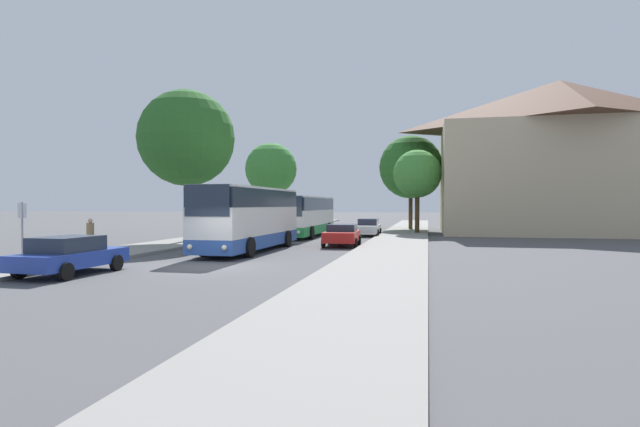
{
  "coord_description": "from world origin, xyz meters",
  "views": [
    {
      "loc": [
        8.99,
        -19.21,
        2.59
      ],
      "look_at": [
        1.39,
        15.78,
        1.95
      ],
      "focal_mm": 28.0,
      "sensor_mm": 36.0,
      "label": 1
    }
  ],
  "objects_px": {
    "tree_right_near": "(417,174)",
    "pedestrian_waiting_near": "(90,235)",
    "bus_middle": "(306,215)",
    "parked_car_right_near": "(342,234)",
    "parked_car_left_curb": "(70,255)",
    "bus_stop_sign": "(22,226)",
    "tree_left_near": "(187,138)",
    "bus_front": "(250,217)",
    "parked_car_right_far": "(368,227)",
    "tree_left_far": "(271,169)",
    "tree_right_mid": "(411,167)"
  },
  "relations": [
    {
      "from": "parked_car_right_far",
      "to": "tree_right_near",
      "type": "distance_m",
      "value": 6.71
    },
    {
      "from": "parked_car_right_far",
      "to": "tree_right_near",
      "type": "height_order",
      "value": "tree_right_near"
    },
    {
      "from": "bus_front",
      "to": "parked_car_right_near",
      "type": "xyz_separation_m",
      "value": [
        4.45,
        4.45,
        -1.15
      ]
    },
    {
      "from": "tree_right_near",
      "to": "pedestrian_waiting_near",
      "type": "bearing_deg",
      "value": -125.56
    },
    {
      "from": "tree_left_far",
      "to": "tree_right_near",
      "type": "bearing_deg",
      "value": -25.79
    },
    {
      "from": "pedestrian_waiting_near",
      "to": "tree_right_mid",
      "type": "distance_m",
      "value": 33.04
    },
    {
      "from": "tree_left_far",
      "to": "tree_left_near",
      "type": "bearing_deg",
      "value": -87.44
    },
    {
      "from": "bus_middle",
      "to": "parked_car_left_curb",
      "type": "relative_size",
      "value": 2.76
    },
    {
      "from": "parked_car_left_curb",
      "to": "parked_car_right_near",
      "type": "xyz_separation_m",
      "value": [
        7.66,
        14.69,
        -0.01
      ]
    },
    {
      "from": "bus_middle",
      "to": "parked_car_right_near",
      "type": "relative_size",
      "value": 2.8
    },
    {
      "from": "parked_car_right_near",
      "to": "tree_left_far",
      "type": "xyz_separation_m",
      "value": [
        -11.48,
        21.23,
        5.74
      ]
    },
    {
      "from": "tree_right_near",
      "to": "bus_middle",
      "type": "bearing_deg",
      "value": -151.99
    },
    {
      "from": "bus_front",
      "to": "parked_car_right_far",
      "type": "height_order",
      "value": "bus_front"
    },
    {
      "from": "bus_stop_sign",
      "to": "tree_left_near",
      "type": "relative_size",
      "value": 0.25
    },
    {
      "from": "parked_car_right_near",
      "to": "pedestrian_waiting_near",
      "type": "distance_m",
      "value": 14.27
    },
    {
      "from": "pedestrian_waiting_near",
      "to": "tree_left_far",
      "type": "bearing_deg",
      "value": -32.23
    },
    {
      "from": "bus_front",
      "to": "parked_car_right_near",
      "type": "height_order",
      "value": "bus_front"
    },
    {
      "from": "parked_car_left_curb",
      "to": "parked_car_right_near",
      "type": "distance_m",
      "value": 16.57
    },
    {
      "from": "pedestrian_waiting_near",
      "to": "tree_right_near",
      "type": "xyz_separation_m",
      "value": [
        15.79,
        22.08,
        4.23
      ]
    },
    {
      "from": "parked_car_right_far",
      "to": "bus_stop_sign",
      "type": "bearing_deg",
      "value": 63.13
    },
    {
      "from": "parked_car_right_near",
      "to": "tree_right_near",
      "type": "bearing_deg",
      "value": -110.53
    },
    {
      "from": "bus_front",
      "to": "parked_car_left_curb",
      "type": "xyz_separation_m",
      "value": [
        -3.21,
        -10.24,
        -1.13
      ]
    },
    {
      "from": "tree_left_far",
      "to": "tree_right_near",
      "type": "distance_m",
      "value": 17.58
    },
    {
      "from": "tree_right_near",
      "to": "tree_left_near",
      "type": "bearing_deg",
      "value": -137.59
    },
    {
      "from": "pedestrian_waiting_near",
      "to": "parked_car_right_far",
      "type": "bearing_deg",
      "value": -64.25
    },
    {
      "from": "tree_left_near",
      "to": "tree_right_near",
      "type": "xyz_separation_m",
      "value": [
        14.85,
        13.56,
        -1.76
      ]
    },
    {
      "from": "parked_car_right_near",
      "to": "tree_left_near",
      "type": "relative_size",
      "value": 0.43
    },
    {
      "from": "parked_car_left_curb",
      "to": "pedestrian_waiting_near",
      "type": "distance_m",
      "value": 7.3
    },
    {
      "from": "bus_front",
      "to": "parked_car_right_far",
      "type": "relative_size",
      "value": 2.31
    },
    {
      "from": "bus_middle",
      "to": "bus_stop_sign",
      "type": "distance_m",
      "value": 23.17
    },
    {
      "from": "parked_car_right_near",
      "to": "tree_right_mid",
      "type": "relative_size",
      "value": 0.46
    },
    {
      "from": "pedestrian_waiting_near",
      "to": "tree_left_near",
      "type": "bearing_deg",
      "value": -38.53
    },
    {
      "from": "bus_front",
      "to": "bus_middle",
      "type": "bearing_deg",
      "value": 91.19
    },
    {
      "from": "bus_front",
      "to": "parked_car_right_near",
      "type": "bearing_deg",
      "value": 45.78
    },
    {
      "from": "tree_left_near",
      "to": "bus_middle",
      "type": "bearing_deg",
      "value": 55.9
    },
    {
      "from": "bus_stop_sign",
      "to": "tree_left_near",
      "type": "height_order",
      "value": "tree_left_near"
    },
    {
      "from": "parked_car_right_near",
      "to": "tree_left_near",
      "type": "distance_m",
      "value": 12.27
    },
    {
      "from": "parked_car_left_curb",
      "to": "tree_right_near",
      "type": "xyz_separation_m",
      "value": [
        11.97,
        28.29,
        4.51
      ]
    },
    {
      "from": "bus_middle",
      "to": "parked_car_left_curb",
      "type": "bearing_deg",
      "value": -98.3
    },
    {
      "from": "parked_car_left_curb",
      "to": "tree_left_near",
      "type": "relative_size",
      "value": 0.44
    },
    {
      "from": "parked_car_left_curb",
      "to": "pedestrian_waiting_near",
      "type": "relative_size",
      "value": 2.52
    },
    {
      "from": "parked_car_right_near",
      "to": "tree_left_far",
      "type": "relative_size",
      "value": 0.47
    },
    {
      "from": "pedestrian_waiting_near",
      "to": "tree_left_far",
      "type": "height_order",
      "value": "tree_left_far"
    },
    {
      "from": "parked_car_left_curb",
      "to": "tree_left_near",
      "type": "bearing_deg",
      "value": 102.84
    },
    {
      "from": "parked_car_right_far",
      "to": "tree_left_far",
      "type": "height_order",
      "value": "tree_left_far"
    },
    {
      "from": "bus_stop_sign",
      "to": "pedestrian_waiting_near",
      "type": "distance_m",
      "value": 4.98
    },
    {
      "from": "bus_front",
      "to": "bus_stop_sign",
      "type": "distance_m",
      "value": 11.04
    },
    {
      "from": "tree_right_near",
      "to": "parked_car_right_near",
      "type": "bearing_deg",
      "value": -107.58
    },
    {
      "from": "parked_car_left_curb",
      "to": "bus_stop_sign",
      "type": "height_order",
      "value": "bus_stop_sign"
    },
    {
      "from": "parked_car_left_curb",
      "to": "tree_right_mid",
      "type": "bearing_deg",
      "value": 74.17
    }
  ]
}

